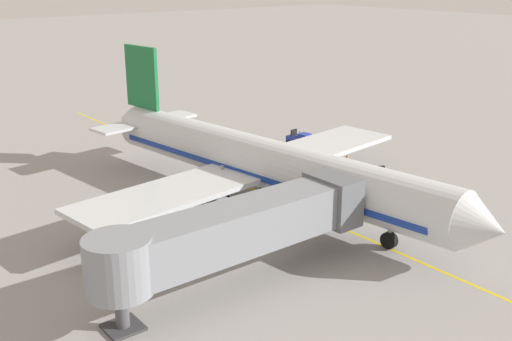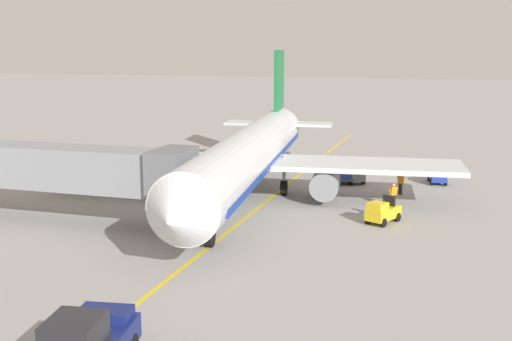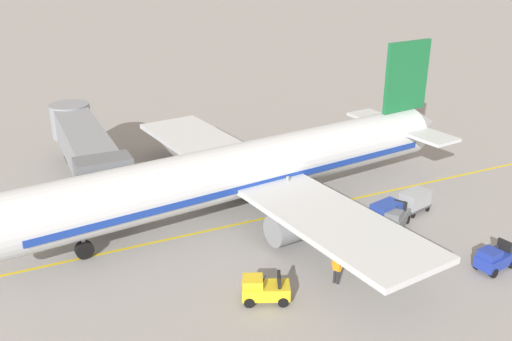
{
  "view_description": "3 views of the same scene",
  "coord_description": "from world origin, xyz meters",
  "views": [
    {
      "loc": [
        28.67,
        32.06,
        16.99
      ],
      "look_at": [
        2.44,
        -1.15,
        2.99
      ],
      "focal_mm": 42.78,
      "sensor_mm": 36.0,
      "label": 1
    },
    {
      "loc": [
        -12.5,
        40.58,
        10.71
      ],
      "look_at": [
        0.63,
        -1.19,
        2.29
      ],
      "focal_mm": 44.42,
      "sensor_mm": 36.0,
      "label": 2
    },
    {
      "loc": [
        -30.43,
        12.61,
        17.32
      ],
      "look_at": [
        0.22,
        -2.01,
        3.56
      ],
      "focal_mm": 38.85,
      "sensor_mm": 36.0,
      "label": 3
    }
  ],
  "objects": [
    {
      "name": "baggage_cart_second_in_train",
      "position": [
        -3.63,
        -12.47,
        0.95
      ],
      "size": [
        1.77,
        2.98,
        1.58
      ],
      "color": "#4C4C51",
      "rests_on": "ground"
    },
    {
      "name": "baggage_tug_spare",
      "position": [
        -11.47,
        -11.65,
        0.71
      ],
      "size": [
        1.64,
        2.66,
        1.62
      ],
      "color": "#1E339E",
      "rests_on": "ground"
    },
    {
      "name": "baggage_cart_front",
      "position": [
        -4.32,
        -9.46,
        0.95
      ],
      "size": [
        1.77,
        2.98,
        1.58
      ],
      "color": "#4C4C51",
      "rests_on": "ground"
    },
    {
      "name": "baggage_tug_trailing",
      "position": [
        -4.91,
        -9.81,
        0.71
      ],
      "size": [
        2.38,
        2.75,
        1.62
      ],
      "color": "slate",
      "rests_on": "ground"
    },
    {
      "name": "parked_airliner",
      "position": [
        1.4,
        -1.93,
        3.19
      ],
      "size": [
        30.41,
        37.33,
        10.63
      ],
      "color": "silver",
      "rests_on": "ground"
    },
    {
      "name": "ground_plane",
      "position": [
        0.0,
        0.0,
        0.0
      ],
      "size": [
        400.0,
        400.0,
        0.0
      ],
      "primitive_type": "plane",
      "color": "gray"
    },
    {
      "name": "ground_crew_wing_walker",
      "position": [
        -8.95,
        -6.72,
        0.95
      ],
      "size": [
        0.64,
        0.5,
        1.69
      ],
      "color": "#232328",
      "rests_on": "ground"
    },
    {
      "name": "ground_crew_loader",
      "position": [
        -8.8,
        -2.62,
        0.95
      ],
      "size": [
        0.64,
        0.5,
        1.69
      ],
      "color": "#232328",
      "rests_on": "ground"
    },
    {
      "name": "jet_bridge",
      "position": [
        10.62,
        7.33,
        3.46
      ],
      "size": [
        17.13,
        3.5,
        4.98
      ],
      "color": "gray",
      "rests_on": "ground"
    },
    {
      "name": "baggage_tug_lead",
      "position": [
        -8.55,
        1.7,
        0.71
      ],
      "size": [
        2.11,
        2.77,
        1.62
      ],
      "color": "gold",
      "rests_on": "ground"
    },
    {
      "name": "gate_lead_in_line",
      "position": [
        0.0,
        0.0,
        0.0
      ],
      "size": [
        0.24,
        80.0,
        0.01
      ],
      "primitive_type": "cube",
      "color": "gold",
      "rests_on": "ground"
    }
  ]
}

